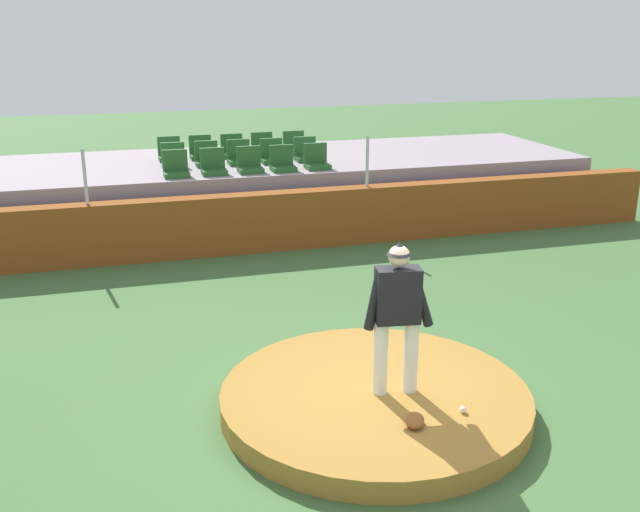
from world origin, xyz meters
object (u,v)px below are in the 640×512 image
(stadium_chair_3, at_px, (282,163))
(stadium_chair_0, at_px, (176,168))
(stadium_chair_7, at_px, (239,156))
(fielding_glove, at_px, (415,420))
(stadium_chair_8, at_px, (272,155))
(stadium_chair_9, at_px, (306,153))
(stadium_chair_2, at_px, (250,164))
(stadium_chair_5, at_px, (174,160))
(baseball, at_px, (463,410))
(stadium_chair_6, at_px, (207,158))
(stadium_chair_14, at_px, (295,147))
(stadium_chair_12, at_px, (232,150))
(stadium_chair_13, at_px, (263,148))
(stadium_chair_1, at_px, (213,166))
(stadium_chair_10, at_px, (170,153))
(stadium_chair_4, at_px, (316,161))
(stadium_chair_11, at_px, (201,151))
(pitcher, at_px, (397,308))

(stadium_chair_3, bearing_deg, stadium_chair_0, -0.29)
(stadium_chair_7, bearing_deg, stadium_chair_3, 126.55)
(fielding_glove, bearing_deg, stadium_chair_8, -159.39)
(stadium_chair_7, height_order, stadium_chair_9, same)
(stadium_chair_2, bearing_deg, stadium_chair_0, 0.76)
(stadium_chair_5, xyz_separation_m, stadium_chair_7, (1.37, 0.03, 0.00))
(baseball, relative_size, stadium_chair_6, 0.15)
(stadium_chair_7, distance_m, stadium_chair_14, 1.69)
(stadium_chair_0, relative_size, stadium_chair_5, 1.00)
(stadium_chair_12, distance_m, stadium_chair_13, 0.69)
(stadium_chair_7, distance_m, stadium_chair_12, 0.85)
(baseball, height_order, stadium_chair_6, stadium_chair_6)
(stadium_chair_1, distance_m, stadium_chair_3, 1.38)
(stadium_chair_0, xyz_separation_m, stadium_chair_13, (2.10, 1.84, 0.00))
(stadium_chair_2, xyz_separation_m, stadium_chair_9, (1.40, 0.89, 0.00))
(stadium_chair_0, bearing_deg, stadium_chair_6, -127.84)
(stadium_chair_0, height_order, stadium_chair_14, same)
(stadium_chair_10, relative_size, stadium_chair_12, 1.00)
(baseball, xyz_separation_m, stadium_chair_13, (-0.04, 9.88, 1.21))
(stadium_chair_2, distance_m, stadium_chair_4, 1.38)
(stadium_chair_7, bearing_deg, stadium_chair_8, 175.51)
(stadium_chair_5, bearing_deg, stadium_chair_12, -147.30)
(stadium_chair_14, bearing_deg, stadium_chair_1, 40.76)
(stadium_chair_1, height_order, stadium_chair_11, same)
(stadium_chair_5, relative_size, stadium_chair_11, 1.00)
(baseball, height_order, stadium_chair_9, stadium_chair_9)
(stadium_chair_12, height_order, stadium_chair_13, same)
(stadium_chair_9, bearing_deg, stadium_chair_12, -31.37)
(stadium_chair_8, distance_m, stadium_chair_11, 1.66)
(stadium_chair_9, bearing_deg, stadium_chair_10, -17.38)
(baseball, xyz_separation_m, stadium_chair_10, (-2.10, 9.83, 1.21))
(stadium_chair_5, relative_size, stadium_chair_8, 1.00)
(baseball, relative_size, stadium_chair_13, 0.15)
(stadium_chair_1, relative_size, stadium_chair_5, 1.00)
(stadium_chair_9, xyz_separation_m, stadium_chair_13, (-0.75, 0.93, 0.00))
(fielding_glove, bearing_deg, stadium_chair_4, -164.83)
(stadium_chair_3, relative_size, stadium_chair_6, 1.00)
(pitcher, bearing_deg, stadium_chair_0, 111.04)
(stadium_chair_0, bearing_deg, stadium_chair_9, -162.25)
(baseball, relative_size, stadium_chair_9, 0.15)
(stadium_chair_9, bearing_deg, stadium_chair_13, -50.98)
(baseball, distance_m, stadium_chair_2, 8.18)
(stadium_chair_7, relative_size, stadium_chair_13, 1.00)
(stadium_chair_13, height_order, stadium_chair_14, same)
(stadium_chair_3, bearing_deg, stadium_chair_11, -52.41)
(stadium_chair_0, bearing_deg, stadium_chair_10, -91.37)
(stadium_chair_3, height_order, stadium_chair_11, same)
(stadium_chair_9, height_order, stadium_chair_10, same)
(stadium_chair_7, bearing_deg, stadium_chair_0, 33.75)
(pitcher, height_order, stadium_chair_11, pitcher)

